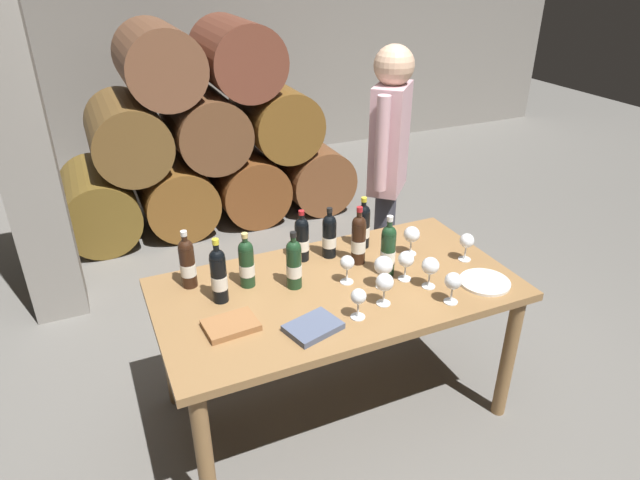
% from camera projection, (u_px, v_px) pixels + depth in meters
% --- Properties ---
extents(ground_plane, '(14.00, 14.00, 0.00)m').
position_uv_depth(ground_plane, '(335.00, 405.00, 3.00)').
color(ground_plane, '#66635E').
extents(cellar_back_wall, '(10.00, 0.24, 2.80)m').
position_uv_depth(cellar_back_wall, '(162.00, 33.00, 5.74)').
color(cellar_back_wall, gray).
rests_on(cellar_back_wall, ground_plane).
extents(barrel_stack, '(2.49, 0.90, 1.69)m').
position_uv_depth(barrel_stack, '(206.00, 140.00, 4.76)').
color(barrel_stack, brown).
rests_on(barrel_stack, ground_plane).
extents(stone_pillar, '(0.32, 0.32, 2.60)m').
position_uv_depth(stone_pillar, '(16.00, 120.00, 3.21)').
color(stone_pillar, gray).
rests_on(stone_pillar, ground_plane).
extents(dining_table, '(1.70, 0.90, 0.76)m').
position_uv_depth(dining_table, '(337.00, 302.00, 2.69)').
color(dining_table, olive).
rests_on(dining_table, ground_plane).
extents(wine_bottle_0, '(0.07, 0.07, 0.27)m').
position_uv_depth(wine_bottle_0, '(329.00, 235.00, 2.85)').
color(wine_bottle_0, black).
rests_on(wine_bottle_0, dining_table).
extents(wine_bottle_1, '(0.07, 0.07, 0.31)m').
position_uv_depth(wine_bottle_1, '(219.00, 275.00, 2.47)').
color(wine_bottle_1, black).
rests_on(wine_bottle_1, dining_table).
extents(wine_bottle_2, '(0.07, 0.07, 0.29)m').
position_uv_depth(wine_bottle_2, '(294.00, 263.00, 2.58)').
color(wine_bottle_2, '#19381E').
rests_on(wine_bottle_2, dining_table).
extents(wine_bottle_3, '(0.07, 0.07, 0.28)m').
position_uv_depth(wine_bottle_3, '(363.00, 225.00, 2.94)').
color(wine_bottle_3, black).
rests_on(wine_bottle_3, dining_table).
extents(wine_bottle_4, '(0.07, 0.07, 0.31)m').
position_uv_depth(wine_bottle_4, '(388.00, 249.00, 2.68)').
color(wine_bottle_4, '#19381E').
rests_on(wine_bottle_4, dining_table).
extents(wine_bottle_5, '(0.07, 0.07, 0.29)m').
position_uv_depth(wine_bottle_5, '(187.00, 263.00, 2.59)').
color(wine_bottle_5, black).
rests_on(wine_bottle_5, dining_table).
extents(wine_bottle_6, '(0.07, 0.07, 0.31)m').
position_uv_depth(wine_bottle_6, '(359.00, 239.00, 2.78)').
color(wine_bottle_6, black).
rests_on(wine_bottle_6, dining_table).
extents(wine_bottle_7, '(0.07, 0.07, 0.27)m').
position_uv_depth(wine_bottle_7, '(302.00, 238.00, 2.81)').
color(wine_bottle_7, black).
rests_on(wine_bottle_7, dining_table).
extents(wine_bottle_8, '(0.07, 0.07, 0.28)m').
position_uv_depth(wine_bottle_8, '(247.00, 263.00, 2.59)').
color(wine_bottle_8, '#19381E').
rests_on(wine_bottle_8, dining_table).
extents(wine_glass_0, '(0.07, 0.07, 0.14)m').
position_uv_depth(wine_glass_0, '(358.00, 298.00, 2.37)').
color(wine_glass_0, white).
rests_on(wine_glass_0, dining_table).
extents(wine_glass_1, '(0.08, 0.08, 0.16)m').
position_uv_depth(wine_glass_1, '(430.00, 267.00, 2.59)').
color(wine_glass_1, white).
rests_on(wine_glass_1, dining_table).
extents(wine_glass_2, '(0.09, 0.09, 0.16)m').
position_uv_depth(wine_glass_2, '(383.00, 266.00, 2.58)').
color(wine_glass_2, white).
rests_on(wine_glass_2, dining_table).
extents(wine_glass_3, '(0.07, 0.07, 0.15)m').
position_uv_depth(wine_glass_3, '(467.00, 242.00, 2.82)').
color(wine_glass_3, white).
rests_on(wine_glass_3, dining_table).
extents(wine_glass_4, '(0.07, 0.07, 0.14)m').
position_uv_depth(wine_glass_4, '(347.00, 264.00, 2.62)').
color(wine_glass_4, white).
rests_on(wine_glass_4, dining_table).
extents(wine_glass_5, '(0.08, 0.08, 0.16)m').
position_uv_depth(wine_glass_5, '(412.00, 235.00, 2.87)').
color(wine_glass_5, white).
rests_on(wine_glass_5, dining_table).
extents(wine_glass_6, '(0.08, 0.08, 0.16)m').
position_uv_depth(wine_glass_6, '(385.00, 283.00, 2.46)').
color(wine_glass_6, white).
rests_on(wine_glass_6, dining_table).
extents(wine_glass_7, '(0.08, 0.08, 0.15)m').
position_uv_depth(wine_glass_7, '(453.00, 282.00, 2.47)').
color(wine_glass_7, white).
rests_on(wine_glass_7, dining_table).
extents(wine_glass_8, '(0.08, 0.08, 0.15)m').
position_uv_depth(wine_glass_8, '(406.00, 260.00, 2.65)').
color(wine_glass_8, white).
rests_on(wine_glass_8, dining_table).
extents(tasting_notebook, '(0.26, 0.21, 0.03)m').
position_uv_depth(tasting_notebook, '(313.00, 327.00, 2.33)').
color(tasting_notebook, '#4C5670').
rests_on(tasting_notebook, dining_table).
extents(leather_ledger, '(0.23, 0.18, 0.03)m').
position_uv_depth(leather_ledger, '(231.00, 325.00, 2.34)').
color(leather_ledger, '#936038').
rests_on(leather_ledger, dining_table).
extents(serving_plate, '(0.24, 0.24, 0.01)m').
position_uv_depth(serving_plate, '(485.00, 282.00, 2.66)').
color(serving_plate, white).
rests_on(serving_plate, dining_table).
extents(sommelier_presenting, '(0.36, 0.38, 1.72)m').
position_uv_depth(sommelier_presenting, '(388.00, 160.00, 3.37)').
color(sommelier_presenting, '#383842').
rests_on(sommelier_presenting, ground_plane).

